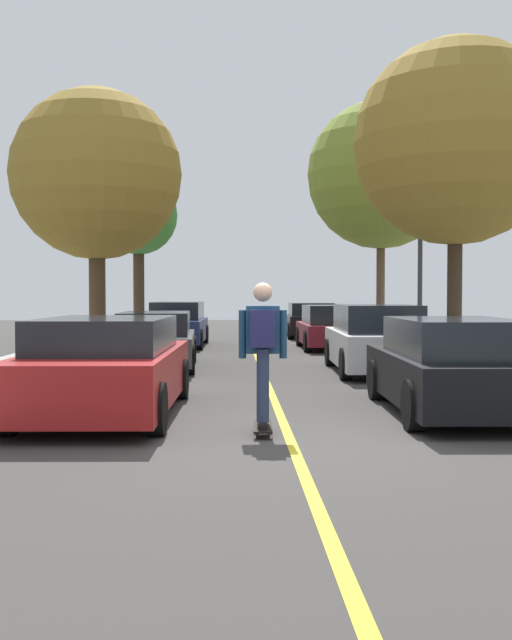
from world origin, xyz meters
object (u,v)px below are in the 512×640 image
parked_car_left_nearest (107,366)px  skateboarder (263,344)px  street_tree_left_near (138,217)px  skateboard (263,427)px  fire_hydrant (56,359)px  parked_car_left_far (178,324)px  parked_car_right_nearest (453,367)px  street_tree_right_nearest (456,143)px  parked_car_right_far (332,327)px  parked_car_right_near (376,339)px  streetlamp (420,247)px  street_tree_left_nearest (96,175)px  parked_car_right_farthest (311,320)px  parked_car_left_near (155,340)px  street_tree_right_near (381,175)px

parked_car_left_nearest → skateboarder: bearing=-36.2°
street_tree_left_near → skateboard: bearing=-78.6°
fire_hydrant → skateboard: bearing=-53.7°
parked_car_left_far → fire_hydrant: 10.46m
parked_car_right_nearest → skateboard: parked_car_right_nearest is taller
street_tree_left_near → street_tree_right_nearest: (8.28, -12.02, 0.38)m
parked_car_right_far → street_tree_right_nearest: 8.23m
parked_car_right_near → parked_car_right_far: 6.89m
parked_car_right_far → streetlamp: bearing=-64.9°
street_tree_left_nearest → street_tree_left_near: bearing=90.0°
parked_car_right_farthest → street_tree_right_nearest: street_tree_right_nearest is taller
parked_car_left_far → street_tree_right_nearest: (6.57, -8.27, 4.22)m
street_tree_left_nearest → parked_car_left_nearest: bearing=-79.1°
street_tree_left_nearest → street_tree_right_nearest: (8.28, -3.40, 0.19)m
streetlamp → skateboarder: streetlamp is taller
streetlamp → skateboard: bearing=-113.9°
street_tree_right_nearest → skateboarder: bearing=-122.2°
parked_car_right_nearest → parked_car_left_near: bearing=125.5°
parked_car_left_far → skateboard: size_ratio=5.39×
skateboard → street_tree_right_near: bearing=73.5°
fire_hydrant → street_tree_right_near: bearing=51.3°
parked_car_left_near → street_tree_right_near: size_ratio=0.57×
parked_car_left_nearest → parked_car_left_far: parked_car_left_far is taller
parked_car_right_farthest → parked_car_left_nearest: bearing=-104.6°
streetlamp → parked_car_right_near: bearing=-119.0°
streetlamp → street_tree_left_near: bearing=133.0°
street_tree_left_near → skateboarder: bearing=-78.6°
parked_car_left_near → street_tree_left_nearest: street_tree_left_nearest is taller
parked_car_right_far → parked_car_right_farthest: 6.35m
parked_car_left_near → street_tree_right_nearest: size_ratio=0.63×
street_tree_right_near → skateboarder: street_tree_right_near is taller
fire_hydrant → skateboard: (3.63, -4.93, -0.40)m
street_tree_left_near → parked_car_right_farthest: bearing=10.0°
parked_car_right_near → parked_car_left_near: bearing=165.6°
parked_car_left_near → fire_hydrant: bearing=-114.6°
parked_car_left_near → street_tree_left_near: (-1.71, 10.83, 3.91)m
parked_car_right_farthest → street_tree_left_nearest: size_ratio=0.64×
parked_car_left_far → parked_car_right_near: parked_car_right_near is taller
parked_car_right_near → skateboarder: skateboarder is taller
parked_car_right_far → street_tree_right_nearest: (1.72, -6.83, 4.26)m
parked_car_right_farthest → skateboard: (-2.73, -20.19, -0.58)m
parked_car_left_nearest → parked_car_left_far: size_ratio=1.00×
parked_car_left_near → fire_hydrant: (-1.50, -3.27, -0.16)m
parked_car_right_near → street_tree_right_nearest: 4.55m
fire_hydrant → skateboarder: skateboarder is taller
street_tree_right_near → skateboarder: (-4.44, -15.05, -4.43)m
parked_car_right_near → street_tree_left_near: 14.27m
parked_car_left_far → street_tree_left_near: bearing=114.6°
street_tree_right_nearest → street_tree_left_near: bearing=124.6°
parked_car_left_near → parked_car_right_farthest: parked_car_right_farthest is taller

